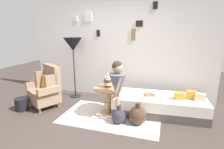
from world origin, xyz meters
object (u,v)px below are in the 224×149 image
(side_table, at_px, (109,95))
(magazine_basket, at_px, (22,104))
(demijohn_near, at_px, (119,116))
(demijohn_far, at_px, (138,115))
(armchair, at_px, (47,88))
(floor_lamp, at_px, (73,46))
(daybed, at_px, (159,105))
(person_child, at_px, (118,84))
(book_on_daybed, at_px, (149,95))
(vase_striped, at_px, (108,82))

(side_table, height_order, magazine_basket, side_table)
(demijohn_near, xyz_separation_m, demijohn_far, (0.35, 0.08, 0.03))
(armchair, xyz_separation_m, floor_lamp, (0.32, 0.76, 0.92))
(armchair, height_order, demijohn_near, armchair)
(daybed, bearing_deg, magazine_basket, -166.09)
(demijohn_near, bearing_deg, magazine_basket, -177.80)
(person_child, height_order, book_on_daybed, person_child)
(book_on_daybed, distance_m, demijohn_near, 0.85)
(vase_striped, bearing_deg, magazine_basket, -166.08)
(book_on_daybed, bearing_deg, magazine_basket, -165.40)
(daybed, xyz_separation_m, vase_striped, (-1.05, -0.26, 0.50))
(floor_lamp, xyz_separation_m, demijohn_near, (1.50, -1.04, -1.21))
(vase_striped, height_order, book_on_daybed, vase_striped)
(side_table, xyz_separation_m, person_child, (0.28, -0.30, 0.37))
(side_table, relative_size, vase_striped, 2.10)
(side_table, distance_m, demijohn_far, 0.77)
(floor_lamp, height_order, magazine_basket, floor_lamp)
(vase_striped, distance_m, person_child, 0.46)
(armchair, bearing_deg, demijohn_far, -5.28)
(demijohn_near, relative_size, magazine_basket, 1.34)
(daybed, height_order, side_table, side_table)
(book_on_daybed, xyz_separation_m, demijohn_near, (-0.51, -0.63, -0.27))
(armchair, xyz_separation_m, side_table, (1.50, 0.08, -0.02))
(side_table, bearing_deg, floor_lamp, 149.89)
(magazine_basket, bearing_deg, side_table, 12.94)
(floor_lamp, bearing_deg, book_on_daybed, -11.48)
(armchair, bearing_deg, vase_striped, 4.17)
(side_table, xyz_separation_m, floor_lamp, (-1.17, 0.68, 0.94))
(floor_lamp, height_order, book_on_daybed, floor_lamp)
(person_child, bearing_deg, vase_striped, 132.50)
(side_table, xyz_separation_m, demijohn_near, (0.32, -0.35, -0.27))
(floor_lamp, xyz_separation_m, person_child, (1.46, -0.98, -0.58))
(floor_lamp, relative_size, demijohn_near, 4.19)
(book_on_daybed, distance_m, magazine_basket, 2.85)
(demijohn_far, bearing_deg, book_on_daybed, 74.39)
(vase_striped, height_order, floor_lamp, floor_lamp)
(vase_striped, bearing_deg, armchair, -175.83)
(side_table, distance_m, demijohn_near, 0.55)
(person_child, bearing_deg, daybed, 38.18)
(floor_lamp, height_order, person_child, floor_lamp)
(side_table, relative_size, person_child, 0.52)
(person_child, relative_size, demijohn_near, 3.25)
(vase_striped, bearing_deg, floor_lamp, 150.52)
(armchair, distance_m, floor_lamp, 1.24)
(vase_striped, xyz_separation_m, floor_lamp, (-1.15, 0.65, 0.66))
(daybed, xyz_separation_m, book_on_daybed, (-0.20, -0.02, 0.22))
(demijohn_far, relative_size, magazine_basket, 1.55)
(armchair, bearing_deg, person_child, -7.14)
(floor_lamp, distance_m, demijohn_near, 2.19)
(floor_lamp, bearing_deg, demijohn_near, -34.70)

